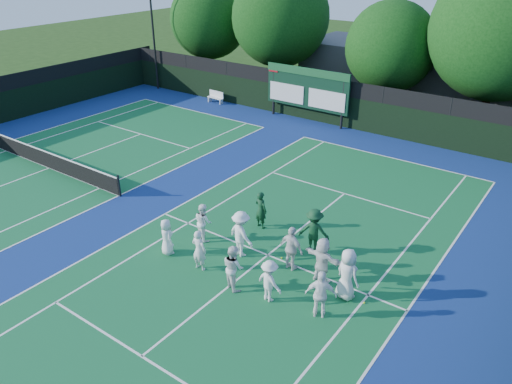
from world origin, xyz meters
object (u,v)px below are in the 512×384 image
Objects in this scene: tennis_net at (48,160)px; bench at (216,96)px; scoreboard at (307,89)px; coach_left at (261,210)px.

tennis_net is 8.04× the size of bench.
coach_left is at bearing -66.83° from scoreboard.
scoreboard is at bearing 64.40° from tennis_net.
scoreboard reaches higher than coach_left.
coach_left is (5.57, -13.01, -1.38)m from scoreboard.
scoreboard is 4.27× the size of bench.
tennis_net is (-6.99, -14.59, -1.70)m from scoreboard.
bench is at bearing -178.32° from scoreboard.
scoreboard is 7.76m from bench.
bench is (-0.58, 14.36, -0.02)m from tennis_net.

